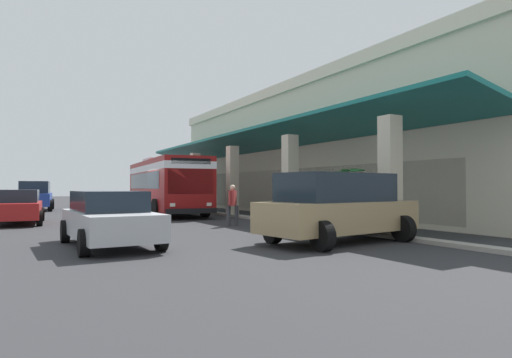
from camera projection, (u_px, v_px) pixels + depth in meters
name	position (u px, v px, depth m)	size (l,w,h in m)	color
ground	(273.00, 213.00, 26.48)	(120.00, 120.00, 0.00)	#2D2D30
curb_strip	(227.00, 215.00, 24.09)	(35.21, 0.50, 0.12)	#9E998E
plaza_building	(360.00, 153.00, 28.76)	(29.64, 16.29, 7.63)	beige
transit_bus	(166.00, 183.00, 25.81)	(11.37, 3.41, 3.34)	maroon
parked_suv_blue	(35.00, 196.00, 29.39)	(4.96, 2.51, 1.97)	navy
parked_sedan_silver	(109.00, 218.00, 11.63)	(4.47, 2.15, 1.47)	#B2B5BA
parked_sedan_red	(17.00, 206.00, 18.72)	(4.51, 2.22, 1.47)	maroon
parked_suv_tan	(338.00, 207.00, 12.38)	(3.14, 5.02, 1.97)	#9E845B
pedestrian	(233.00, 203.00, 17.73)	(0.51, 0.54, 1.67)	#38383D
potted_palm	(350.00, 211.00, 17.29)	(1.66, 1.83, 2.36)	gray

